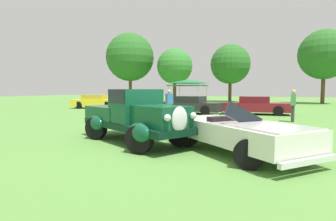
% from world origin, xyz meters
% --- Properties ---
extents(ground_plane, '(120.00, 120.00, 0.00)m').
position_xyz_m(ground_plane, '(0.00, 0.00, 0.00)').
color(ground_plane, '#568C3D').
extents(feature_pickup_truck, '(4.65, 3.35, 1.70)m').
position_xyz_m(feature_pickup_truck, '(-0.54, 0.20, 0.87)').
color(feature_pickup_truck, black).
rests_on(feature_pickup_truck, ground_plane).
extents(neighbor_convertible, '(4.32, 4.02, 1.40)m').
position_xyz_m(neighbor_convertible, '(2.78, -0.04, 0.58)').
color(neighbor_convertible, silver).
rests_on(neighbor_convertible, ground_plane).
extents(show_car_yellow, '(4.57, 2.77, 1.22)m').
position_xyz_m(show_car_yellow, '(-11.83, 12.49, 0.60)').
color(show_car_yellow, yellow).
rests_on(show_car_yellow, ground_plane).
extents(show_car_orange, '(4.76, 2.63, 1.22)m').
position_xyz_m(show_car_orange, '(-6.83, 12.52, 0.60)').
color(show_car_orange, orange).
rests_on(show_car_orange, ground_plane).
extents(show_car_charcoal, '(4.40, 2.16, 1.22)m').
position_xyz_m(show_car_charcoal, '(-2.18, 10.90, 0.60)').
color(show_car_charcoal, '#28282D').
rests_on(show_car_charcoal, ground_plane).
extents(show_car_burgundy, '(4.50, 2.09, 1.22)m').
position_xyz_m(show_car_burgundy, '(2.04, 12.00, 0.60)').
color(show_car_burgundy, maroon).
rests_on(show_car_burgundy, ground_plane).
extents(spectator_near_truck, '(0.42, 0.47, 1.69)m').
position_xyz_m(spectator_near_truck, '(-2.31, 7.11, 0.91)').
color(spectator_near_truck, '#9E998E').
rests_on(spectator_near_truck, ground_plane).
extents(spectator_between_cars, '(0.32, 0.44, 1.69)m').
position_xyz_m(spectator_between_cars, '(-4.96, 7.17, 0.91)').
color(spectator_between_cars, '#7F7056').
rests_on(spectator_between_cars, ground_plane).
extents(spectator_by_row, '(0.24, 0.40, 1.69)m').
position_xyz_m(spectator_by_row, '(4.23, 8.26, 0.91)').
color(spectator_by_row, '#383838').
rests_on(spectator_by_row, ground_plane).
extents(canopy_tent_left_field, '(3.35, 3.35, 2.71)m').
position_xyz_m(canopy_tent_left_field, '(-5.21, 18.75, 2.42)').
color(canopy_tent_left_field, '#B7B7BC').
rests_on(canopy_tent_left_field, ground_plane).
extents(treeline_far_left, '(6.77, 6.77, 9.65)m').
position_xyz_m(treeline_far_left, '(-16.56, 26.23, 6.26)').
color(treeline_far_left, brown).
rests_on(treeline_far_left, ground_plane).
extents(treeline_mid_left, '(4.81, 4.81, 7.25)m').
position_xyz_m(treeline_mid_left, '(-10.08, 27.12, 4.82)').
color(treeline_mid_left, '#47331E').
rests_on(treeline_mid_left, ground_plane).
extents(treeline_center, '(5.44, 5.44, 7.91)m').
position_xyz_m(treeline_center, '(-3.26, 30.80, 5.17)').
color(treeline_center, '#47331E').
rests_on(treeline_center, ground_plane).
extents(treeline_mid_right, '(5.84, 5.84, 8.73)m').
position_xyz_m(treeline_mid_right, '(7.90, 29.57, 5.80)').
color(treeline_mid_right, brown).
rests_on(treeline_mid_right, ground_plane).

